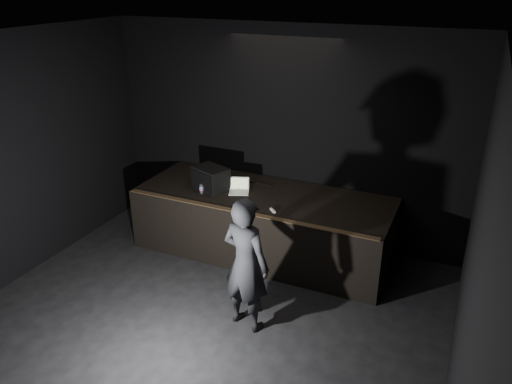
{
  "coord_description": "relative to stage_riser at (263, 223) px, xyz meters",
  "views": [
    {
      "loc": [
        2.81,
        -3.79,
        4.15
      ],
      "look_at": [
        0.07,
        2.3,
        1.23
      ],
      "focal_mm": 35.0,
      "sensor_mm": 36.0,
      "label": 1
    }
  ],
  "objects": [
    {
      "name": "plastic_cup",
      "position": [
        -0.39,
        0.36,
        0.54
      ],
      "size": [
        0.07,
        0.07,
        0.09
      ],
      "primitive_type": "cylinder",
      "color": "white",
      "rests_on": "stage_riser"
    },
    {
      "name": "person",
      "position": [
        0.54,
        -1.8,
        0.39
      ],
      "size": [
        0.72,
        0.55,
        1.78
      ],
      "primitive_type": "imported",
      "rotation": [
        0.0,
        0.0,
        2.94
      ],
      "color": "black",
      "rests_on": "ground"
    },
    {
      "name": "ground",
      "position": [
        0.0,
        -2.73,
        -0.5
      ],
      "size": [
        7.0,
        7.0,
        0.0
      ],
      "primitive_type": "plane",
      "color": "black",
      "rests_on": "ground"
    },
    {
      "name": "laptop",
      "position": [
        -0.4,
        -0.05,
        0.55
      ],
      "size": [
        0.38,
        0.37,
        0.21
      ],
      "rotation": [
        0.0,
        0.0,
        0.38
      ],
      "color": "silver",
      "rests_on": "stage_riser"
    },
    {
      "name": "riser_lip",
      "position": [
        0.0,
        -0.71,
        0.51
      ],
      "size": [
        3.92,
        0.1,
        0.01
      ],
      "primitive_type": "cube",
      "color": "brown",
      "rests_on": "stage_riser"
    },
    {
      "name": "beer_can",
      "position": [
        -0.91,
        -0.34,
        0.58
      ],
      "size": [
        0.06,
        0.06,
        0.15
      ],
      "color": "silver",
      "rests_on": "stage_riser"
    },
    {
      "name": "stage_riser",
      "position": [
        0.0,
        0.0,
        0.0
      ],
      "size": [
        4.0,
        1.5,
        1.0
      ],
      "primitive_type": "cube",
      "color": "black",
      "rests_on": "ground"
    },
    {
      "name": "wii_remote",
      "position": [
        0.36,
        -0.5,
        0.51
      ],
      "size": [
        0.12,
        0.12,
        0.03
      ],
      "primitive_type": "cube",
      "rotation": [
        0.0,
        0.0,
        0.78
      ],
      "color": "silver",
      "rests_on": "stage_riser"
    },
    {
      "name": "stage_monitor",
      "position": [
        -0.86,
        -0.13,
        0.68
      ],
      "size": [
        0.63,
        0.55,
        0.36
      ],
      "rotation": [
        0.0,
        0.0,
        -0.37
      ],
      "color": "black",
      "rests_on": "stage_riser"
    },
    {
      "name": "room_walls",
      "position": [
        0.0,
        -2.73,
        1.52
      ],
      "size": [
        6.1,
        7.1,
        3.52
      ],
      "color": "black",
      "rests_on": "ground"
    },
    {
      "name": "cable",
      "position": [
        -0.4,
        0.37,
        0.51
      ],
      "size": [
        0.83,
        0.12,
        0.02
      ],
      "primitive_type": "cylinder",
      "rotation": [
        0.0,
        1.57,
        -0.12
      ],
      "color": "black",
      "rests_on": "stage_riser"
    }
  ]
}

